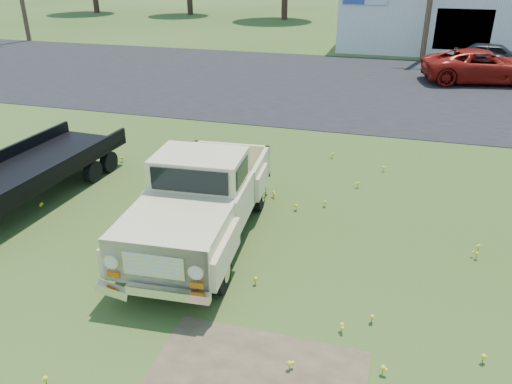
{
  "coord_description": "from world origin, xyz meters",
  "views": [
    {
      "loc": [
        2.93,
        -7.89,
        5.31
      ],
      "look_at": [
        0.37,
        1.0,
        0.92
      ],
      "focal_mm": 35.0,
      "sensor_mm": 36.0,
      "label": 1
    }
  ],
  "objects_px": {
    "red_pickup": "(482,67)",
    "dark_sedan": "(494,57)",
    "flatbed_trailer": "(27,166)",
    "vintage_pickup_truck": "(201,198)"
  },
  "relations": [
    {
      "from": "vintage_pickup_truck",
      "to": "flatbed_trailer",
      "type": "distance_m",
      "value": 4.78
    },
    {
      "from": "vintage_pickup_truck",
      "to": "red_pickup",
      "type": "height_order",
      "value": "vintage_pickup_truck"
    },
    {
      "from": "red_pickup",
      "to": "dark_sedan",
      "type": "distance_m",
      "value": 3.26
    },
    {
      "from": "vintage_pickup_truck",
      "to": "red_pickup",
      "type": "distance_m",
      "value": 18.17
    },
    {
      "from": "flatbed_trailer",
      "to": "vintage_pickup_truck",
      "type": "bearing_deg",
      "value": -6.15
    },
    {
      "from": "red_pickup",
      "to": "dark_sedan",
      "type": "relative_size",
      "value": 1.32
    },
    {
      "from": "vintage_pickup_truck",
      "to": "dark_sedan",
      "type": "xyz_separation_m",
      "value": [
        8.0,
        19.86,
        -0.27
      ]
    },
    {
      "from": "red_pickup",
      "to": "dark_sedan",
      "type": "xyz_separation_m",
      "value": [
        0.91,
        3.13,
        -0.05
      ]
    },
    {
      "from": "vintage_pickup_truck",
      "to": "flatbed_trailer",
      "type": "bearing_deg",
      "value": 167.01
    },
    {
      "from": "red_pickup",
      "to": "flatbed_trailer",
      "type": "bearing_deg",
      "value": 131.8
    }
  ]
}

